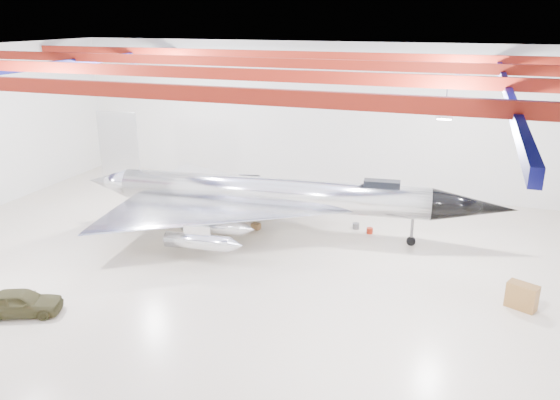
% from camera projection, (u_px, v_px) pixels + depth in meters
% --- Properties ---
extents(floor, '(40.00, 40.00, 0.00)m').
position_uv_depth(floor, '(243.00, 263.00, 29.59)').
color(floor, beige).
rests_on(floor, ground).
extents(wall_back, '(40.00, 0.00, 40.00)m').
position_uv_depth(wall_back, '(319.00, 117.00, 41.21)').
color(wall_back, silver).
rests_on(wall_back, floor).
extents(ceiling, '(40.00, 40.00, 0.00)m').
position_uv_depth(ceiling, '(238.00, 54.00, 26.05)').
color(ceiling, '#0A0F38').
rests_on(ceiling, wall_back).
extents(ceiling_structure, '(39.50, 29.50, 1.08)m').
position_uv_depth(ceiling_structure, '(239.00, 69.00, 26.27)').
color(ceiling_structure, maroon).
rests_on(ceiling_structure, ceiling).
extents(jet_aircraft, '(26.21, 16.58, 7.15)m').
position_uv_depth(jet_aircraft, '(270.00, 197.00, 32.95)').
color(jet_aircraft, silver).
rests_on(jet_aircraft, floor).
extents(jeep, '(3.84, 2.75, 1.21)m').
position_uv_depth(jeep, '(21.00, 302.00, 24.36)').
color(jeep, '#3A371D').
rests_on(jeep, floor).
extents(desk, '(1.48, 1.14, 1.22)m').
position_uv_depth(desk, '(522.00, 296.00, 24.89)').
color(desk, brown).
rests_on(desk, floor).
extents(crate_ply, '(0.73, 0.67, 0.42)m').
position_uv_depth(crate_ply, '(202.00, 217.00, 35.83)').
color(crate_ply, olive).
rests_on(crate_ply, floor).
extents(toolbox_red, '(0.49, 0.44, 0.28)m').
position_uv_depth(toolbox_red, '(242.00, 203.00, 38.59)').
color(toolbox_red, '#A62310').
rests_on(toolbox_red, floor).
extents(crate_small, '(0.38, 0.33, 0.24)m').
position_uv_depth(crate_small, '(170.00, 208.00, 37.72)').
color(crate_small, '#59595B').
rests_on(crate_small, floor).
extents(tool_chest, '(0.50, 0.50, 0.35)m').
position_uv_depth(tool_chest, '(370.00, 231.00, 33.62)').
color(tool_chest, '#A62310').
rests_on(tool_chest, floor).
extents(oil_barrel, '(0.59, 0.51, 0.37)m').
position_uv_depth(oil_barrel, '(256.00, 226.00, 34.33)').
color(oil_barrel, olive).
rests_on(oil_barrel, floor).
extents(spares_box, '(0.53, 0.53, 0.38)m').
position_uv_depth(spares_box, '(356.00, 226.00, 34.34)').
color(spares_box, '#59595B').
rests_on(spares_box, floor).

